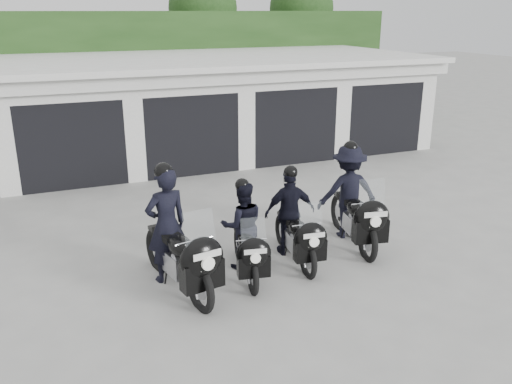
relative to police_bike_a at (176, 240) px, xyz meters
name	(u,v)px	position (x,y,z in m)	size (l,w,h in m)	color
ground	(275,253)	(2.02, 0.59, -0.84)	(80.00, 80.00, 0.00)	#A2A19C
garage_block	(169,109)	(2.02, 8.65, 0.59)	(16.40, 6.80, 2.96)	white
background_vegetation	(147,53)	(2.39, 13.51, 1.93)	(20.00, 3.90, 5.80)	#1C3A15
police_bike_a	(176,240)	(0.00, 0.00, 0.00)	(1.01, 2.40, 2.11)	black
police_bike_b	(244,233)	(1.23, 0.13, -0.12)	(0.92, 1.93, 1.69)	black
police_bike_c	(293,219)	(2.25, 0.33, -0.09)	(1.01, 2.02, 1.76)	black
police_bike_d	(351,198)	(3.65, 0.63, 0.02)	(1.31, 2.30, 2.02)	black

